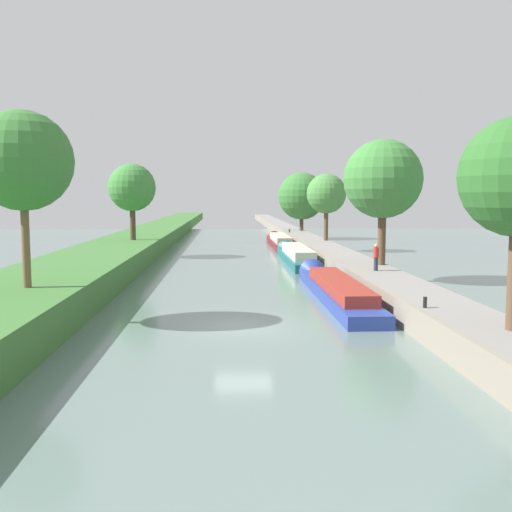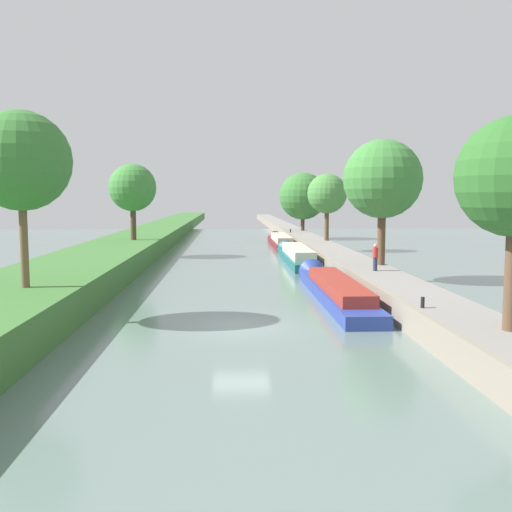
{
  "view_description": "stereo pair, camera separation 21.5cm",
  "coord_description": "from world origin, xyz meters",
  "px_view_note": "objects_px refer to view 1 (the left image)",
  "views": [
    {
      "loc": [
        -0.71,
        -24.97,
        5.67
      ],
      "look_at": [
        1.63,
        21.35,
        1.0
      ],
      "focal_mm": 40.83,
      "sensor_mm": 36.0,
      "label": 1
    },
    {
      "loc": [
        -0.49,
        -24.98,
        5.67
      ],
      "look_at": [
        1.63,
        21.35,
        1.0
      ],
      "focal_mm": 40.83,
      "sensor_mm": 36.0,
      "label": 2
    }
  ],
  "objects_px": {
    "person_walking": "(376,257)",
    "mooring_bollard_near": "(425,302)",
    "narrowboat_blue": "(334,288)",
    "mooring_bollard_far": "(289,231)",
    "narrowboat_maroon": "(279,241)",
    "narrowboat_teal": "(296,255)"
  },
  "relations": [
    {
      "from": "person_walking",
      "to": "narrowboat_teal",
      "type": "bearing_deg",
      "value": 100.81
    },
    {
      "from": "person_walking",
      "to": "narrowboat_blue",
      "type": "bearing_deg",
      "value": -142.43
    },
    {
      "from": "narrowboat_blue",
      "to": "mooring_bollard_far",
      "type": "relative_size",
      "value": 38.23
    },
    {
      "from": "narrowboat_maroon",
      "to": "mooring_bollard_far",
      "type": "relative_size",
      "value": 35.99
    },
    {
      "from": "person_walking",
      "to": "mooring_bollard_far",
      "type": "height_order",
      "value": "person_walking"
    },
    {
      "from": "narrowboat_blue",
      "to": "mooring_bollard_near",
      "type": "relative_size",
      "value": 38.23
    },
    {
      "from": "narrowboat_blue",
      "to": "mooring_bollard_far",
      "type": "height_order",
      "value": "mooring_bollard_far"
    },
    {
      "from": "narrowboat_maroon",
      "to": "mooring_bollard_near",
      "type": "relative_size",
      "value": 35.99
    },
    {
      "from": "narrowboat_blue",
      "to": "mooring_bollard_far",
      "type": "distance_m",
      "value": 41.9
    },
    {
      "from": "narrowboat_blue",
      "to": "narrowboat_maroon",
      "type": "bearing_deg",
      "value": 89.96
    },
    {
      "from": "narrowboat_teal",
      "to": "mooring_bollard_far",
      "type": "relative_size",
      "value": 37.27
    },
    {
      "from": "narrowboat_maroon",
      "to": "mooring_bollard_far",
      "type": "xyz_separation_m",
      "value": [
        1.94,
        6.98,
        0.83
      ]
    },
    {
      "from": "person_walking",
      "to": "mooring_bollard_far",
      "type": "xyz_separation_m",
      "value": [
        -1.08,
        39.5,
        -0.65
      ]
    },
    {
      "from": "person_walking",
      "to": "mooring_bollard_far",
      "type": "bearing_deg",
      "value": 91.57
    },
    {
      "from": "narrowboat_blue",
      "to": "mooring_bollard_near",
      "type": "distance_m",
      "value": 9.96
    },
    {
      "from": "narrowboat_teal",
      "to": "narrowboat_maroon",
      "type": "distance_m",
      "value": 16.49
    },
    {
      "from": "narrowboat_blue",
      "to": "person_walking",
      "type": "bearing_deg",
      "value": 37.57
    },
    {
      "from": "mooring_bollard_near",
      "to": "mooring_bollard_far",
      "type": "distance_m",
      "value": 51.56
    },
    {
      "from": "narrowboat_blue",
      "to": "narrowboat_maroon",
      "type": "relative_size",
      "value": 1.06
    },
    {
      "from": "mooring_bollard_far",
      "to": "narrowboat_maroon",
      "type": "bearing_deg",
      "value": -105.5
    },
    {
      "from": "person_walking",
      "to": "mooring_bollard_near",
      "type": "bearing_deg",
      "value": -95.12
    },
    {
      "from": "narrowboat_teal",
      "to": "narrowboat_maroon",
      "type": "bearing_deg",
      "value": 89.84
    }
  ]
}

